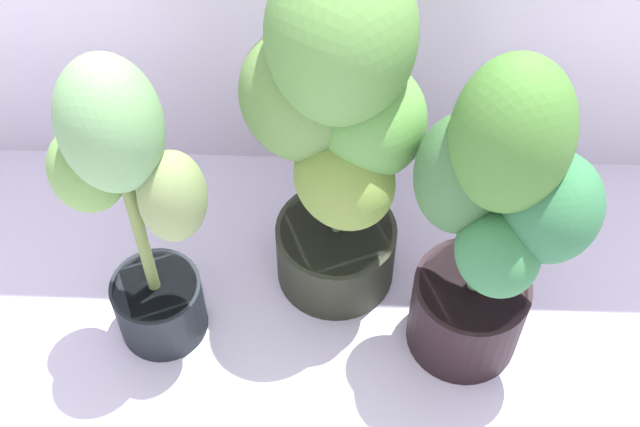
% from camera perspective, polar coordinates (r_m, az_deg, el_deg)
% --- Properties ---
extents(potted_plant_back_center, '(0.38, 0.36, 0.86)m').
position_cam_1_polar(potted_plant_back_center, '(1.57, 1.09, 5.93)').
color(potted_plant_back_center, '#262A1E').
rests_on(potted_plant_back_center, ground).
extents(potted_plant_back_left, '(0.33, 0.24, 0.76)m').
position_cam_1_polar(potted_plant_back_left, '(1.57, -12.32, 0.72)').
color(potted_plant_back_left, black).
rests_on(potted_plant_back_left, ground).
extents(potted_plant_back_right, '(0.37, 0.30, 0.78)m').
position_cam_1_polar(potted_plant_back_right, '(1.55, 11.40, -0.54)').
color(potted_plant_back_right, black).
rests_on(potted_plant_back_right, ground).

